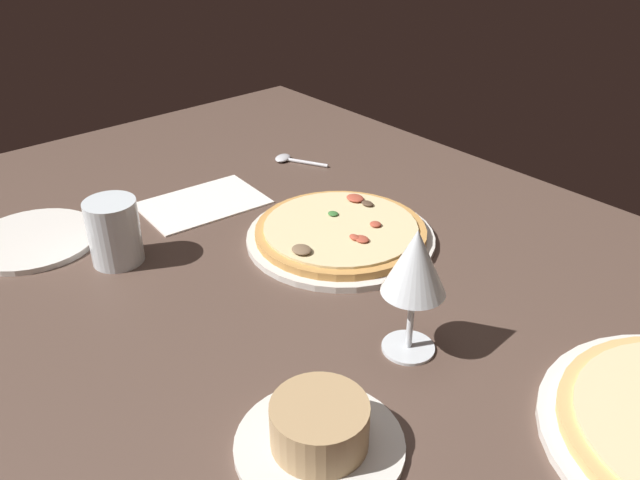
{
  "coord_description": "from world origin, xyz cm",
  "views": [
    {
      "loc": [
        -60.76,
        48.18,
        54.77
      ],
      "look_at": [
        1.77,
        -5.77,
        7.0
      ],
      "focal_mm": 36.32,
      "sensor_mm": 36.0,
      "label": 1
    }
  ],
  "objects_px": {
    "ramekin_on_saucer": "(319,431)",
    "water_glass": "(115,236)",
    "pizza_main": "(341,233)",
    "paper_menu": "(203,203)",
    "side_plate": "(33,240)",
    "wine_glass_far": "(413,268)",
    "spoon": "(289,159)"
  },
  "relations": [
    {
      "from": "pizza_main",
      "to": "ramekin_on_saucer",
      "type": "relative_size",
      "value": 1.7
    },
    {
      "from": "ramekin_on_saucer",
      "to": "paper_menu",
      "type": "xyz_separation_m",
      "value": [
        0.54,
        -0.2,
        -0.02
      ]
    },
    {
      "from": "wine_glass_far",
      "to": "paper_menu",
      "type": "xyz_separation_m",
      "value": [
        0.5,
        -0.02,
        -0.12
      ]
    },
    {
      "from": "side_plate",
      "to": "paper_menu",
      "type": "bearing_deg",
      "value": -102.49
    },
    {
      "from": "paper_menu",
      "to": "water_glass",
      "type": "bearing_deg",
      "value": 116.34
    },
    {
      "from": "wine_glass_far",
      "to": "spoon",
      "type": "bearing_deg",
      "value": -24.84
    },
    {
      "from": "side_plate",
      "to": "paper_menu",
      "type": "distance_m",
      "value": 0.28
    },
    {
      "from": "pizza_main",
      "to": "side_plate",
      "type": "distance_m",
      "value": 0.48
    },
    {
      "from": "pizza_main",
      "to": "spoon",
      "type": "height_order",
      "value": "pizza_main"
    },
    {
      "from": "ramekin_on_saucer",
      "to": "paper_menu",
      "type": "bearing_deg",
      "value": -20.32
    },
    {
      "from": "wine_glass_far",
      "to": "water_glass",
      "type": "relative_size",
      "value": 1.69
    },
    {
      "from": "spoon",
      "to": "paper_menu",
      "type": "bearing_deg",
      "value": 102.08
    },
    {
      "from": "ramekin_on_saucer",
      "to": "side_plate",
      "type": "relative_size",
      "value": 0.88
    },
    {
      "from": "wine_glass_far",
      "to": "side_plate",
      "type": "height_order",
      "value": "wine_glass_far"
    },
    {
      "from": "wine_glass_far",
      "to": "ramekin_on_saucer",
      "type": "bearing_deg",
      "value": 104.57
    },
    {
      "from": "side_plate",
      "to": "wine_glass_far",
      "type": "bearing_deg",
      "value": -155.98
    },
    {
      "from": "water_glass",
      "to": "side_plate",
      "type": "bearing_deg",
      "value": 29.3
    },
    {
      "from": "ramekin_on_saucer",
      "to": "water_glass",
      "type": "distance_m",
      "value": 0.47
    },
    {
      "from": "pizza_main",
      "to": "ramekin_on_saucer",
      "type": "xyz_separation_m",
      "value": [
        -0.29,
        0.3,
        0.01
      ]
    },
    {
      "from": "water_glass",
      "to": "pizza_main",
      "type": "bearing_deg",
      "value": -120.57
    },
    {
      "from": "water_glass",
      "to": "paper_menu",
      "type": "height_order",
      "value": "water_glass"
    },
    {
      "from": "pizza_main",
      "to": "wine_glass_far",
      "type": "distance_m",
      "value": 0.29
    },
    {
      "from": "paper_menu",
      "to": "wine_glass_far",
      "type": "bearing_deg",
      "value": -178.13
    },
    {
      "from": "water_glass",
      "to": "side_plate",
      "type": "height_order",
      "value": "water_glass"
    },
    {
      "from": "spoon",
      "to": "pizza_main",
      "type": "bearing_deg",
      "value": 155.74
    },
    {
      "from": "ramekin_on_saucer",
      "to": "water_glass",
      "type": "xyz_separation_m",
      "value": [
        0.47,
        -0.01,
        0.02
      ]
    },
    {
      "from": "ramekin_on_saucer",
      "to": "spoon",
      "type": "height_order",
      "value": "ramekin_on_saucer"
    },
    {
      "from": "ramekin_on_saucer",
      "to": "wine_glass_far",
      "type": "relative_size",
      "value": 1.04
    },
    {
      "from": "ramekin_on_saucer",
      "to": "paper_menu",
      "type": "relative_size",
      "value": 0.85
    },
    {
      "from": "pizza_main",
      "to": "side_plate",
      "type": "relative_size",
      "value": 1.49
    },
    {
      "from": "pizza_main",
      "to": "paper_menu",
      "type": "height_order",
      "value": "pizza_main"
    },
    {
      "from": "water_glass",
      "to": "paper_menu",
      "type": "relative_size",
      "value": 0.48
    }
  ]
}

